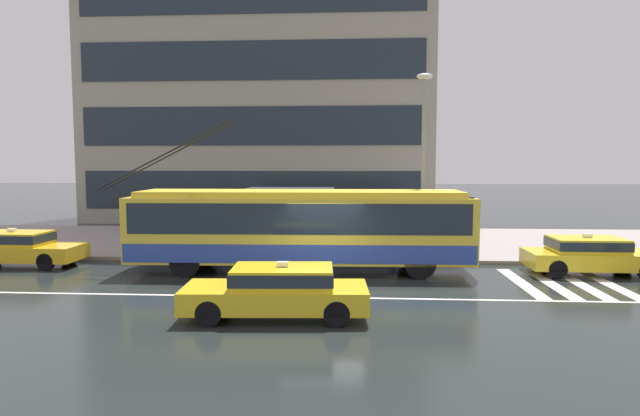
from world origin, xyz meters
TOP-DOWN VIEW (x-y plane):
  - ground_plane at (0.00, 0.00)m, footprint 160.00×160.00m
  - sidewalk_slab at (0.00, 9.09)m, footprint 80.00×10.00m
  - crosswalk_stripe_edge_near at (6.26, 1.04)m, footprint 0.44×4.40m
  - crosswalk_stripe_inner_a at (7.16, 1.04)m, footprint 0.44×4.40m
  - crosswalk_stripe_center at (8.06, 1.04)m, footprint 0.44×4.40m
  - crosswalk_stripe_inner_b at (8.96, 1.04)m, footprint 0.44×4.40m
  - lane_centre_line at (0.00, -1.20)m, footprint 72.00×0.14m
  - trolleybus at (-0.92, 2.49)m, footprint 13.10×2.84m
  - taxi_ahead_of_bus at (9.00, 2.56)m, footprint 4.34×1.83m
  - taxi_oncoming_near at (-0.93, -3.20)m, footprint 4.62×1.97m
  - taxi_queued_behind_bus at (-11.58, 2.82)m, footprint 4.72×1.79m
  - bus_shelter at (-1.68, 6.04)m, footprint 3.54×1.68m
  - pedestrian_at_shelter at (-4.97, 6.56)m, footprint 0.42×0.42m
  - pedestrian_approaching_curb at (2.59, 6.49)m, footprint 0.45×0.45m
  - pedestrian_walking_past at (-2.04, 6.19)m, footprint 1.51×1.51m
  - pedestrian_waiting_by_pole at (-0.23, 5.56)m, footprint 1.43×1.43m
  - street_lamp at (3.57, 4.66)m, footprint 0.60×0.32m

SIDE VIEW (x-z plane):
  - ground_plane at x=0.00m, z-range 0.00..0.00m
  - lane_centre_line at x=0.00m, z-range 0.00..0.01m
  - crosswalk_stripe_edge_near at x=6.26m, z-range 0.00..0.01m
  - crosswalk_stripe_inner_a at x=7.16m, z-range 0.00..0.01m
  - crosswalk_stripe_center at x=8.06m, z-range 0.00..0.01m
  - crosswalk_stripe_inner_b at x=8.96m, z-range 0.00..0.01m
  - sidewalk_slab at x=0.00m, z-range 0.00..0.14m
  - taxi_oncoming_near at x=-0.93m, z-range 0.01..1.40m
  - taxi_ahead_of_bus at x=9.00m, z-range 0.01..1.40m
  - taxi_queued_behind_bus at x=-11.58m, z-range 0.01..1.40m
  - pedestrian_approaching_curb at x=2.59m, z-range 0.29..1.98m
  - pedestrian_at_shelter at x=-4.97m, z-range 0.30..2.00m
  - trolleybus at x=-0.92m, z-range -1.07..4.21m
  - pedestrian_waiting_by_pole at x=-0.23m, z-range 0.75..2.66m
  - pedestrian_walking_past at x=-2.04m, z-range 0.78..2.78m
  - bus_shelter at x=-1.68m, z-range 0.78..3.41m
  - street_lamp at x=3.57m, z-range 0.76..7.79m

